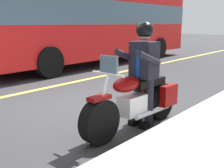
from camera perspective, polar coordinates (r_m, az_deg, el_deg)
The scene contains 5 objects.
ground_plane at distance 6.15m, azimuth -5.69°, elevation -4.40°, with size 80.00×80.00×0.00m, color #333335.
lane_center_stripe at distance 7.65m, azimuth -16.43°, elevation -1.56°, with size 60.00×0.16×0.01m, color #E5DB4C.
motorcycle_main at distance 4.79m, azimuth 4.70°, elevation -3.49°, with size 2.22×0.67×1.26m.
rider_main at distance 4.82m, azimuth 6.17°, elevation 3.67°, with size 0.64×0.57×1.74m.
bus_far at distance 12.66m, azimuth -3.05°, elevation 12.56°, with size 11.05×2.70×3.30m.
Camera 1 is at (4.19, 4.17, 1.72)m, focal length 46.83 mm.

